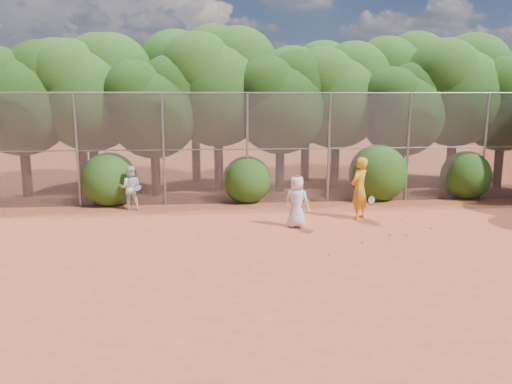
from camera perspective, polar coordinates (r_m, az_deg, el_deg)
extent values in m
plane|color=#AD4727|center=(12.78, 5.52, -6.92)|extent=(80.00, 80.00, 0.00)
cylinder|color=gray|center=(18.64, -19.78, 4.46)|extent=(0.09, 0.09, 4.00)
cylinder|color=gray|center=(18.12, -10.53, 4.75)|extent=(0.09, 0.09, 4.00)
cylinder|color=gray|center=(18.09, -1.00, 4.93)|extent=(0.09, 0.09, 4.00)
cylinder|color=gray|center=(18.55, 8.32, 4.96)|extent=(0.09, 0.09, 4.00)
cylinder|color=gray|center=(19.46, 16.98, 4.88)|extent=(0.09, 0.09, 4.00)
cylinder|color=gray|center=(20.78, 24.69, 4.72)|extent=(0.09, 0.09, 4.00)
cylinder|color=gray|center=(18.09, 2.20, 11.27)|extent=(20.00, 0.05, 0.05)
cylinder|color=gray|center=(18.19, 2.16, 4.95)|extent=(20.00, 0.04, 0.04)
cube|color=slate|center=(18.19, 2.16, 4.95)|extent=(20.00, 0.02, 4.00)
cylinder|color=black|center=(21.38, -24.81, 2.67)|extent=(0.38, 0.38, 2.38)
sphere|color=black|center=(21.20, -25.32, 8.91)|extent=(3.81, 3.81, 3.81)
sphere|color=black|center=(21.32, -23.22, 11.64)|extent=(3.05, 3.05, 3.05)
cylinder|color=black|center=(21.14, -17.97, 3.26)|extent=(0.38, 0.38, 2.52)
sphere|color=#204B12|center=(20.97, -18.38, 9.95)|extent=(4.03, 4.03, 4.03)
sphere|color=#204B12|center=(21.22, -16.13, 12.81)|extent=(3.23, 3.23, 3.23)
sphere|color=#204B12|center=(20.86, -20.64, 12.03)|extent=(3.02, 3.02, 3.02)
cylinder|color=black|center=(20.06, -11.40, 2.68)|extent=(0.36, 0.36, 2.17)
sphere|color=black|center=(19.87, -11.63, 8.76)|extent=(3.47, 3.47, 3.47)
sphere|color=black|center=(20.14, -9.62, 11.33)|extent=(2.78, 2.78, 2.78)
sphere|color=black|center=(19.68, -13.59, 10.68)|extent=(2.60, 2.60, 2.60)
cylinder|color=black|center=(20.90, -4.29, 3.88)|extent=(0.39, 0.39, 2.66)
sphere|color=#204B12|center=(20.74, -4.40, 11.04)|extent=(4.26, 4.26, 4.26)
sphere|color=#204B12|center=(21.22, -2.09, 13.94)|extent=(3.40, 3.40, 3.40)
sphere|color=#204B12|center=(20.44, -6.57, 13.39)|extent=(3.19, 3.19, 3.19)
cylinder|color=black|center=(20.52, 2.75, 3.22)|extent=(0.37, 0.37, 2.27)
sphere|color=black|center=(20.34, 2.81, 9.46)|extent=(3.64, 3.64, 3.64)
sphere|color=black|center=(20.81, 4.72, 11.97)|extent=(2.91, 2.91, 2.91)
sphere|color=black|center=(19.98, 1.09, 11.53)|extent=(2.73, 2.73, 2.73)
cylinder|color=black|center=(21.77, 9.01, 3.78)|extent=(0.38, 0.38, 2.45)
sphere|color=#204B12|center=(21.60, 9.20, 10.11)|extent=(3.92, 3.92, 3.92)
sphere|color=#204B12|center=(22.19, 11.04, 12.60)|extent=(3.14, 3.14, 3.14)
sphere|color=#204B12|center=(21.16, 7.63, 12.26)|extent=(2.94, 2.94, 2.94)
cylinder|color=black|center=(21.60, 16.09, 2.96)|extent=(0.36, 0.36, 2.10)
sphere|color=black|center=(21.43, 16.39, 8.41)|extent=(3.36, 3.36, 3.36)
sphere|color=black|center=(21.97, 17.85, 10.58)|extent=(2.69, 2.69, 2.69)
sphere|color=black|center=(20.97, 15.22, 10.27)|extent=(2.52, 2.52, 2.52)
cylinder|color=black|center=(23.13, 21.39, 3.75)|extent=(0.39, 0.39, 2.59)
sphere|color=#204B12|center=(22.98, 21.84, 10.04)|extent=(4.14, 4.14, 4.14)
sphere|color=#204B12|center=(23.74, 23.39, 12.44)|extent=(3.32, 3.32, 3.32)
sphere|color=#204B12|center=(22.39, 20.67, 12.24)|extent=(3.11, 3.11, 3.11)
cylinder|color=black|center=(23.85, 26.00, 3.25)|extent=(0.37, 0.37, 2.31)
sphere|color=black|center=(23.69, 26.46, 8.68)|extent=(3.70, 3.70, 3.70)
sphere|color=black|center=(23.11, 25.59, 10.56)|extent=(2.77, 2.77, 2.77)
cylinder|color=black|center=(23.59, -19.14, 4.08)|extent=(0.39, 0.39, 2.62)
sphere|color=#204B12|center=(23.44, -19.55, 10.32)|extent=(4.20, 4.20, 4.20)
sphere|color=#204B12|center=(23.68, -17.44, 13.00)|extent=(3.36, 3.36, 3.36)
sphere|color=#204B12|center=(23.34, -21.66, 12.25)|extent=(3.15, 3.15, 3.15)
cylinder|color=black|center=(23.09, -6.87, 4.69)|extent=(0.40, 0.40, 2.80)
sphere|color=#204B12|center=(22.95, -7.03, 11.51)|extent=(4.48, 4.48, 4.48)
sphere|color=#204B12|center=(23.42, -4.81, 14.28)|extent=(3.58, 3.58, 3.58)
sphere|color=#204B12|center=(22.68, -9.15, 13.73)|extent=(3.36, 3.36, 3.36)
cylinder|color=black|center=(23.10, 5.64, 4.37)|extent=(0.38, 0.38, 2.52)
sphere|color=#204B12|center=(22.95, 5.75, 10.50)|extent=(4.03, 4.03, 4.03)
sphere|color=#204B12|center=(23.52, 7.59, 12.93)|extent=(3.23, 3.23, 3.23)
sphere|color=#204B12|center=(22.53, 4.14, 12.57)|extent=(3.02, 3.02, 3.02)
cylinder|color=black|center=(24.89, 15.65, 4.73)|extent=(0.40, 0.40, 2.73)
sphere|color=#204B12|center=(24.76, 15.97, 10.90)|extent=(4.37, 4.37, 4.37)
sphere|color=#204B12|center=(25.51, 17.63, 13.26)|extent=(3.49, 3.49, 3.49)
sphere|color=#204B12|center=(24.20, 14.64, 13.04)|extent=(3.28, 3.28, 3.28)
sphere|color=#204B12|center=(18.84, -16.41, 1.65)|extent=(2.00, 2.00, 2.00)
sphere|color=#204B12|center=(18.54, -1.05, 1.64)|extent=(1.80, 1.80, 1.80)
sphere|color=#204B12|center=(19.50, 13.77, 2.39)|extent=(2.20, 2.20, 2.20)
sphere|color=#204B12|center=(20.92, 22.87, 1.99)|extent=(1.90, 1.90, 1.90)
imported|color=orange|center=(16.24, 11.72, 0.41)|extent=(0.86, 0.84, 1.99)
torus|color=black|center=(16.22, 13.06, -0.91)|extent=(0.30, 0.13, 0.30)
cylinder|color=black|center=(16.40, 12.60, -0.80)|extent=(0.12, 0.28, 0.05)
imported|color=white|center=(14.98, 4.69, -1.11)|extent=(0.92, 0.82, 1.57)
ellipsoid|color=#A81825|center=(14.84, 4.74, 1.71)|extent=(0.22, 0.22, 0.13)
sphere|color=#BFDA27|center=(14.83, 5.97, -1.00)|extent=(0.07, 0.07, 0.07)
imported|color=white|center=(17.85, -14.17, 0.50)|extent=(0.76, 0.61, 1.53)
torus|color=black|center=(17.51, -13.36, 0.45)|extent=(0.37, 0.34, 0.22)
cylinder|color=black|center=(17.66, -13.09, 0.01)|extent=(0.11, 0.21, 0.23)
sphere|color=#BFDA27|center=(14.72, 15.02, -4.69)|extent=(0.07, 0.07, 0.07)
sphere|color=#BFDA27|center=(15.80, 19.45, -3.88)|extent=(0.07, 0.07, 0.07)
sphere|color=#BFDA27|center=(13.79, 12.09, -5.62)|extent=(0.07, 0.07, 0.07)
sphere|color=#BFDA27|center=(14.80, 16.86, -4.71)|extent=(0.07, 0.07, 0.07)
sphere|color=#BFDA27|center=(12.64, 8.29, -7.04)|extent=(0.07, 0.07, 0.07)
sphere|color=#BFDA27|center=(16.57, 16.29, -3.00)|extent=(0.07, 0.07, 0.07)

